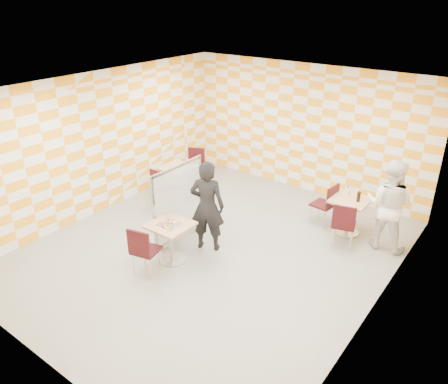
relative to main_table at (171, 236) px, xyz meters
The scene contains 15 objects.
room_shell 1.66m from the main_table, 73.56° to the left, with size 7.00×7.00×7.00m.
main_table is the anchor object (origin of this frame).
second_table 3.56m from the main_table, 52.82° to the left, with size 0.70×0.70×0.75m.
empty_table 2.70m from the main_table, 129.45° to the left, with size 0.70×0.70×0.75m.
chair_main_front 0.62m from the main_table, 95.42° to the right, with size 0.50×0.51×0.92m.
chair_second_front 3.20m from the main_table, 44.49° to the left, with size 0.52×0.52×0.92m.
chair_second_side 3.31m from the main_table, 59.67° to the left, with size 0.48×0.47×0.92m.
chair_empty_near 2.15m from the main_table, 138.47° to the left, with size 0.43×0.44×0.92m.
chair_empty_far 3.40m from the main_table, 122.75° to the left, with size 0.56×0.56×0.92m.
partition 0.82m from the main_table, 121.41° to the left, with size 0.08×1.38×1.55m.
man_dark 0.86m from the main_table, 71.10° to the left, with size 0.64×0.42×1.75m, color black.
man_white 4.02m from the main_table, 43.60° to the left, with size 0.86×0.67×1.76m, color white.
pizza_on_foil 0.26m from the main_table, 90.13° to the right, with size 0.40×0.40×0.04m.
sport_bottle 3.61m from the main_table, 55.78° to the left, with size 0.06×0.06×0.20m.
soda_bottle 3.66m from the main_table, 50.83° to the left, with size 0.07×0.07×0.23m.
Camera 1 is at (4.37, -5.51, 4.50)m, focal length 35.00 mm.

